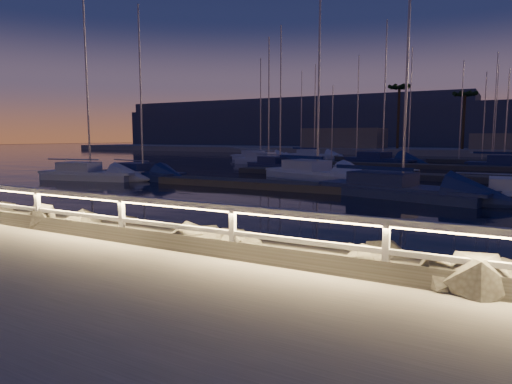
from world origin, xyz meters
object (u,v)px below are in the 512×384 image
Objects in this scene: guard_rail at (89,205)px; sailboat_c at (398,188)px; sailboat_j at (279,165)px; sailboat_a at (88,173)px; sailboat_f at (315,173)px; sailboat_e at (267,160)px; sailboat_k at (381,159)px; sailboat_b at (141,173)px; sailboat_m at (259,156)px; sailboat_n at (313,155)px.

sailboat_c is (4.01, 15.66, -0.93)m from guard_rail.
sailboat_c is 19.63m from sailboat_j.
sailboat_a reaches higher than guard_rail.
sailboat_f is (-7.17, 6.89, 0.03)m from sailboat_c.
guard_rail is 22.37m from sailboat_a.
sailboat_a is at bearing -92.14° from sailboat_e.
sailboat_a is at bearing -91.23° from sailboat_j.
sailboat_k is at bearing 94.88° from guard_rail.
sailboat_e reaches higher than guard_rail.
sailboat_e reaches higher than sailboat_b.
sailboat_m is (-16.98, 22.84, -0.01)m from sailboat_f.
sailboat_c is 1.12× the size of sailboat_j.
sailboat_f is at bearing -47.15° from sailboat_e.
sailboat_m reaches higher than guard_rail.
sailboat_n is at bearing 98.31° from sailboat_e.
sailboat_c reaches higher than sailboat_a.
guard_rail is 3.53× the size of sailboat_a.
sailboat_b is at bearing -85.29° from sailboat_e.
sailboat_m is (-3.20, 30.80, 0.02)m from sailboat_a.
sailboat_b is 12.43m from sailboat_f.
sailboat_k reaches higher than sailboat_f.
sailboat_k is 1.18× the size of sailboat_m.
sailboat_n is at bearing 45.09° from sailboat_m.
sailboat_c is at bearing -63.68° from sailboat_m.
sailboat_j is 0.99× the size of sailboat_n.
sailboat_c is (18.31, -1.38, 0.03)m from sailboat_b.
sailboat_n is at bearing 135.36° from sailboat_f.
sailboat_k is at bearing 37.49° from sailboat_e.
sailboat_f is 21.12m from sailboat_k.
sailboat_k is 16.50m from sailboat_m.
sailboat_e is at bearing 151.60° from sailboat_f.
guard_rail is 49.66m from sailboat_m.
sailboat_c is at bearing 5.12° from sailboat_b.
sailboat_n is (-11.77, 9.11, -0.03)m from sailboat_k.
sailboat_j is 23.70m from sailboat_n.
sailboat_f is at bearing 35.75° from sailboat_b.
sailboat_a is 0.92× the size of sailboat_e.
sailboat_c is 0.92× the size of sailboat_k.
sailboat_f is at bearing -66.14° from sailboat_m.
sailboat_c reaches higher than sailboat_b.
sailboat_k is at bearing -18.77° from sailboat_m.
sailboat_e is 18.08m from sailboat_f.
sailboat_f is 9.70m from sailboat_j.
guard_rail is at bearing -78.85° from sailboat_m.
sailboat_b is at bearing -169.88° from sailboat_c.
sailboat_b is 0.78× the size of sailboat_k.
sailboat_b is at bearing -130.55° from sailboat_f.
sailboat_m is at bearing 83.73° from sailboat_a.
guard_rail is 2.83× the size of sailboat_k.
sailboat_k reaches higher than sailboat_c.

